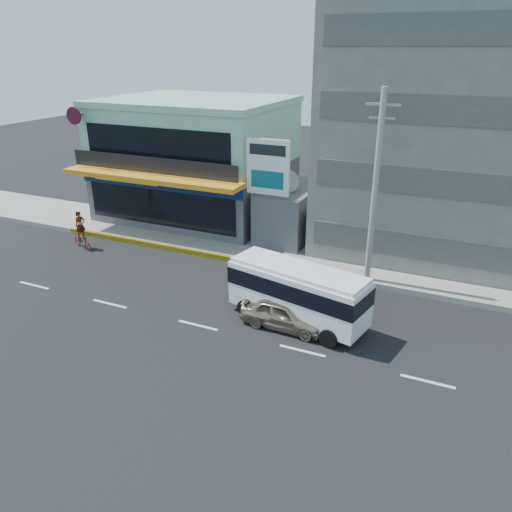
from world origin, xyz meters
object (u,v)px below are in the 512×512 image
at_px(shop_building, 197,162).
at_px(minibus, 298,290).
at_px(concrete_building, 475,134).
at_px(satellite_dish, 287,190).
at_px(billboard, 268,174).
at_px(utility_pole_near, 375,190).
at_px(sedan, 285,313).
at_px(motorcycle_rider, 82,236).

bearing_deg(shop_building, minibus, -44.52).
height_order(concrete_building, satellite_dish, concrete_building).
height_order(concrete_building, billboard, concrete_building).
distance_m(utility_pole_near, sedan, 7.78).
height_order(shop_building, satellite_dish, shop_building).
xyz_separation_m(concrete_building, minibus, (-6.04, -12.81, -5.39)).
relative_size(satellite_dish, utility_pole_near, 0.15).
xyz_separation_m(minibus, sedan, (-0.34, -0.69, -0.93)).
xyz_separation_m(utility_pole_near, motorcycle_rider, (-17.39, -2.14, -4.37)).
bearing_deg(utility_pole_near, shop_building, 154.94).
relative_size(minibus, motorcycle_rider, 2.84).
distance_m(satellite_dish, motorcycle_rider, 13.05).
distance_m(shop_building, satellite_dish, 8.54).
height_order(concrete_building, minibus, concrete_building).
xyz_separation_m(billboard, sedan, (4.11, -7.70, -4.24)).
xyz_separation_m(concrete_building, sedan, (-6.39, -13.50, -6.32)).
relative_size(shop_building, minibus, 1.84).
bearing_deg(motorcycle_rider, utility_pole_near, 7.00).
height_order(satellite_dish, motorcycle_rider, satellite_dish).
distance_m(billboard, utility_pole_near, 6.75).
bearing_deg(utility_pole_near, sedan, -112.01).
height_order(concrete_building, utility_pole_near, concrete_building).
bearing_deg(utility_pole_near, concrete_building, 62.24).
bearing_deg(concrete_building, minibus, -115.26).
distance_m(shop_building, concrete_building, 18.28).
distance_m(billboard, motorcycle_rider, 12.29).
xyz_separation_m(shop_building, concrete_building, (18.00, 1.05, 3.00)).
distance_m(satellite_dish, minibus, 9.86).
relative_size(concrete_building, utility_pole_near, 1.60).
bearing_deg(satellite_dish, billboard, -105.52).
bearing_deg(concrete_building, motorcycle_rider, -155.52).
relative_size(utility_pole_near, sedan, 2.50).
distance_m(satellite_dish, utility_pole_near, 7.17).
bearing_deg(billboard, sedan, -61.88).
bearing_deg(shop_building, satellite_dish, -20.21).
distance_m(concrete_building, motorcycle_rider, 24.31).
height_order(shop_building, motorcycle_rider, shop_building).
bearing_deg(satellite_dish, sedan, -69.17).
bearing_deg(minibus, motorcycle_rider, 168.66).
distance_m(shop_building, minibus, 16.94).
bearing_deg(motorcycle_rider, satellite_dish, 26.74).
bearing_deg(sedan, utility_pole_near, -19.38).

